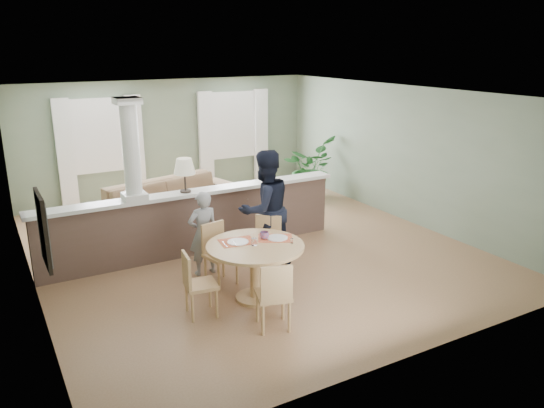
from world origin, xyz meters
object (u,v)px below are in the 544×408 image
chair_far_boy (218,251)px  houseplant (310,168)px  child_person (203,233)px  man_person (265,209)px  dining_table (256,256)px  chair_far_man (267,244)px  chair_near (275,293)px  sofa (172,204)px  chair_side (195,282)px

chair_far_boy → houseplant: bearing=28.1°
child_person → man_person: (0.98, -0.19, 0.29)m
dining_table → chair_far_boy: size_ratio=1.47×
dining_table → chair_far_man: (0.52, 0.63, -0.13)m
child_person → houseplant: bearing=-143.9°
houseplant → dining_table: houseplant is taller
dining_table → chair_near: 0.91m
chair_far_man → chair_near: 1.68m
dining_table → chair_far_man: chair_far_man is taller
dining_table → man_person: man_person is taller
houseplant → man_person: bearing=-133.2°
dining_table → child_person: bearing=104.6°
chair_far_man → child_person: size_ratio=0.70×
sofa → chair_far_man: (0.49, -2.95, 0.07)m
chair_side → child_person: child_person is taller
houseplant → chair_far_man: (-2.99, -3.35, -0.19)m
houseplant → man_person: 4.14m
houseplant → chair_near: (-3.71, -4.86, -0.20)m
child_person → sofa: bearing=-98.3°
man_person → sofa: bearing=-83.0°
dining_table → houseplant: bearing=48.6°
man_person → child_person: bearing=-17.9°
chair_near → chair_side: size_ratio=1.04×
chair_near → chair_side: 1.10m
houseplant → child_person: (-3.81, -2.82, -0.04)m
child_person → man_person: bearing=168.5°
dining_table → chair_side: bearing=-177.2°
chair_far_man → chair_near: (-0.72, -1.51, -0.01)m
man_person → chair_side: bearing=25.7°
sofa → man_person: 2.74m
houseplant → chair_side: bearing=-137.7°
sofa → chair_side: (-0.95, -3.63, 0.04)m
houseplant → chair_near: houseplant is taller
sofa → child_person: 2.46m
sofa → man_person: bearing=-90.6°
chair_side → child_person: (0.61, 1.20, 0.18)m
man_person → chair_near: bearing=57.8°
sofa → dining_table: 3.59m
chair_far_boy → child_person: size_ratio=0.69×
houseplant → chair_far_boy: (-3.75, -3.22, -0.20)m
chair_far_man → chair_side: (-1.43, -0.68, -0.03)m
chair_side → child_person: 1.36m
chair_far_boy → man_person: man_person is taller
houseplant → chair_near: bearing=-127.3°
chair_near → man_person: 2.09m
sofa → child_person: child_person is taller
child_person → man_person: man_person is taller
houseplant → child_person: houseplant is taller
houseplant → chair_far_man: size_ratio=1.50×
chair_far_man → man_person: bearing=108.3°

